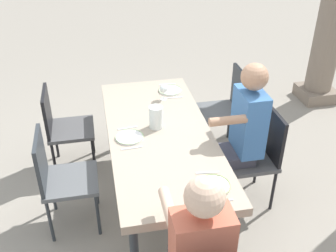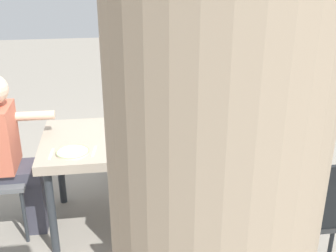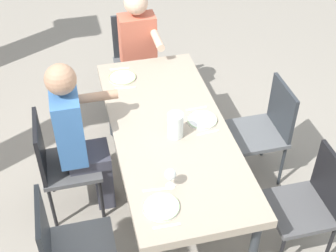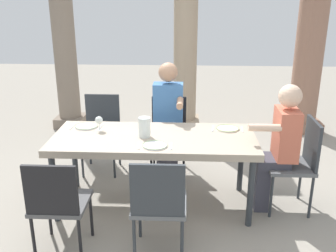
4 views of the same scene
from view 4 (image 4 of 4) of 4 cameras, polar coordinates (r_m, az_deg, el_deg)
ground_plane at (r=4.14m, az=-1.95°, el=-11.37°), size 16.00×16.00×0.00m
dining_table at (r=3.83m, az=-2.07°, el=-2.39°), size 2.00×0.85×0.76m
chair_west_north at (r=4.78m, az=-9.77°, el=-0.26°), size 0.44×0.44×0.92m
chair_west_south at (r=3.30m, az=-15.94°, el=-10.57°), size 0.44×0.44×0.88m
chair_mid_north at (r=4.68m, az=0.08°, el=-0.61°), size 0.44×0.44×0.90m
chair_mid_south at (r=3.14m, az=-1.37°, el=-11.09°), size 0.44×0.44×0.90m
chair_head_east at (r=4.04m, az=18.60°, el=-4.63°), size 0.44×0.44×0.94m
diner_woman_green at (r=4.44m, az=0.02°, el=1.24°), size 0.35×0.50×1.36m
diner_man_white at (r=3.92m, az=15.97°, el=-2.56°), size 0.50×0.35×1.29m
stone_column_near at (r=6.30m, az=-15.17°, el=13.24°), size 0.45×0.45×3.08m
stone_column_centre at (r=6.03m, az=2.58°, el=11.92°), size 0.47×0.47×2.72m
stone_column_far at (r=6.31m, az=20.18°, el=11.10°), size 0.56×0.56×2.72m
plate_0 at (r=4.15m, az=-11.92°, el=-0.01°), size 0.24×0.24×0.02m
wine_glass_0 at (r=3.99m, az=-10.13°, el=0.81°), size 0.08×0.08×0.15m
fork_0 at (r=4.19m, az=-13.90°, el=-0.05°), size 0.02×0.17×0.01m
spoon_0 at (r=4.12m, az=-9.89°, el=-0.12°), size 0.03×0.17×0.01m
plate_1 at (r=3.56m, az=-1.95°, el=-2.85°), size 0.23×0.23×0.02m
fork_1 at (r=3.58m, az=-4.34°, el=-2.89°), size 0.03×0.17×0.01m
spoon_1 at (r=3.56m, az=0.47°, el=-2.98°), size 0.02×0.17×0.01m
plate_2 at (r=4.04m, az=8.76°, el=-0.34°), size 0.23×0.23×0.02m
fork_2 at (r=4.03m, az=6.63°, el=-0.39°), size 0.04×0.17×0.01m
spoon_2 at (r=4.06m, az=10.86°, el=-0.45°), size 0.03×0.17×0.01m
water_pitcher at (r=3.77m, az=-3.48°, el=-0.32°), size 0.12×0.12×0.20m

